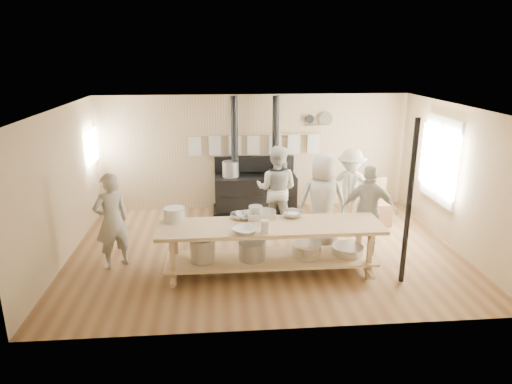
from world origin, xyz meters
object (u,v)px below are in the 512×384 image
at_px(cook_far_left, 112,221).
at_px(cook_right, 369,211).
at_px(cook_by_window, 350,187).
at_px(cook_center, 322,202).
at_px(roasting_pan, 260,215).
at_px(chair, 377,211).
at_px(prep_table, 270,244).
at_px(cook_left, 277,189).
at_px(stove, 255,190).

relative_size(cook_far_left, cook_right, 1.00).
height_order(cook_far_left, cook_by_window, cook_far_left).
height_order(cook_center, roasting_pan, cook_center).
bearing_deg(chair, roasting_pan, -152.43).
relative_size(prep_table, cook_left, 2.06).
relative_size(cook_far_left, cook_by_window, 1.01).
bearing_deg(chair, prep_table, -146.19).
height_order(stove, cook_left, stove).
height_order(cook_far_left, roasting_pan, cook_far_left).
bearing_deg(prep_table, cook_center, 41.06).
relative_size(prep_table, cook_right, 2.21).
xyz_separation_m(prep_table, chair, (2.51, 2.02, -0.23)).
height_order(prep_table, cook_by_window, cook_by_window).
height_order(cook_left, cook_by_window, cook_left).
distance_m(prep_table, cook_by_window, 2.83).
bearing_deg(prep_table, cook_by_window, 47.45).
bearing_deg(cook_by_window, chair, 11.45).
xyz_separation_m(cook_by_window, chair, (0.60, -0.06, -0.52)).
bearing_deg(cook_by_window, cook_center, -109.54).
height_order(prep_table, cook_far_left, cook_far_left).
bearing_deg(cook_left, cook_by_window, -151.69).
bearing_deg(cook_far_left, cook_right, 147.80).
height_order(cook_left, roasting_pan, cook_left).
relative_size(cook_center, cook_right, 1.11).
xyz_separation_m(prep_table, cook_left, (0.34, 1.87, 0.35)).
xyz_separation_m(cook_far_left, cook_right, (4.41, 0.13, -0.00)).
xyz_separation_m(stove, roasting_pan, (-0.14, -2.69, 0.38)).
distance_m(cook_left, cook_center, 1.19).
height_order(cook_far_left, cook_right, cook_far_left).
relative_size(prep_table, cook_far_left, 2.20).
bearing_deg(cook_left, chair, -155.26).
bearing_deg(cook_center, stove, -59.57).
xyz_separation_m(cook_left, chair, (2.16, 0.15, -0.59)).
relative_size(prep_table, cook_by_window, 2.22).
relative_size(cook_far_left, roasting_pan, 3.62).
height_order(cook_center, cook_right, cook_center).
height_order(prep_table, chair, chair).
xyz_separation_m(cook_right, cook_by_window, (0.08, 1.45, -0.01)).
bearing_deg(cook_left, cook_far_left, 45.92).
relative_size(cook_left, roasting_pan, 3.88).
relative_size(cook_left, chair, 1.80).
bearing_deg(stove, cook_left, -73.50).
bearing_deg(cook_left, cook_center, 147.38).
xyz_separation_m(cook_far_left, roasting_pan, (2.46, -0.16, 0.08)).
bearing_deg(cook_center, cook_left, -49.44).
bearing_deg(cook_far_left, cook_center, 152.75).
bearing_deg(stove, chair, -21.73).
xyz_separation_m(stove, prep_table, (-0.00, -3.02, -0.00)).
height_order(stove, prep_table, stove).
bearing_deg(cook_left, prep_table, 100.34).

